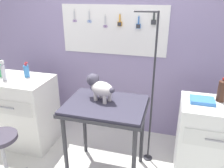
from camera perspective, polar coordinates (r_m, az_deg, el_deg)
The scene contains 12 objects.
rear_wall_panel at distance 3.10m, azimuth 1.69°, elevation 7.74°, with size 4.00×0.11×2.30m.
grooming_table at distance 2.35m, azimuth -1.65°, elevation -7.14°, with size 0.84×0.64×0.88m.
grooming_arm at distance 2.55m, azimuth 9.97°, elevation -3.69°, with size 0.30×0.11×1.77m.
dog at distance 2.33m, azimuth -3.21°, elevation -0.76°, with size 0.36×0.26×0.27m.
counter_left at distance 3.24m, azimuth -21.65°, elevation -6.42°, with size 0.80×0.58×0.93m.
cabinet_right at distance 2.71m, azimuth 23.59°, elevation -13.19°, with size 0.68×0.54×0.89m.
stool at distance 2.73m, azimuth -26.41°, elevation -13.35°, with size 0.36×0.36×0.54m.
conditioner_bottle at distance 3.20m, azimuth -26.70°, elevation 3.43°, with size 0.07×0.07×0.23m.
detangler_spray at distance 3.05m, azimuth -20.94°, elevation 3.13°, with size 0.07×0.07×0.20m.
spray_bottle_tall at distance 3.04m, azimuth -25.92°, elevation 2.84°, with size 0.05×0.05×0.25m.
soda_bottle at distance 2.53m, azimuth 26.15°, elevation -1.51°, with size 0.08×0.08×0.25m.
supply_tray at distance 2.48m, azimuth 21.98°, elevation -3.89°, with size 0.24×0.18×0.04m.
Camera 1 is at (0.72, -1.63, 1.93)m, focal length 35.94 mm.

